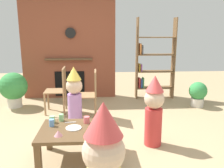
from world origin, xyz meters
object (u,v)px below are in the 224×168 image
bookshelf (153,62)px  paper_plate_front (103,134)px  paper_cup_far_left (61,118)px  dining_chair_left (60,87)px  paper_cup_center (100,124)px  paper_plate_rear (74,128)px  potted_plant_tall (198,93)px  birthday_cake_slice (58,133)px  dining_chair_middle (91,91)px  coffee_table (78,134)px  potted_plant_short (14,88)px  child_by_the_chairs (74,94)px  child_in_pink (154,109)px  paper_cup_near_left (52,123)px  paper_cup_near_right (87,120)px  paper_cup_far_right (52,119)px

bookshelf → paper_plate_front: 3.25m
paper_cup_far_left → dining_chair_left: bearing=99.4°
paper_cup_center → paper_cup_far_left: paper_cup_far_left is taller
paper_plate_rear → potted_plant_tall: potted_plant_tall is taller
birthday_cake_slice → dining_chair_middle: 1.71m
coffee_table → potted_plant_short: (-1.54, 2.24, 0.07)m
child_by_the_chairs → dining_chair_left: (-0.35, 0.63, -0.03)m
birthday_cake_slice → paper_cup_far_left: bearing=94.0°
paper_cup_far_left → child_in_pink: 1.28m
paper_cup_far_left → child_by_the_chairs: size_ratio=0.09×
paper_cup_near_left → paper_plate_front: bearing=-24.6°
bookshelf → paper_cup_far_left: bookshelf is taller
child_in_pink → dining_chair_left: (-1.54, 1.49, -0.03)m
coffee_table → paper_cup_center: size_ratio=10.63×
coffee_table → child_by_the_chairs: 1.24m
child_in_pink → potted_plant_tall: size_ratio=1.89×
paper_cup_center → child_in_pink: bearing=23.7°
potted_plant_tall → paper_plate_front: bearing=-133.1°
coffee_table → paper_cup_far_left: bearing=130.9°
paper_cup_near_right → paper_plate_front: 0.43m
birthday_cake_slice → child_by_the_chairs: size_ratio=0.10×
paper_cup_near_left → paper_cup_far_left: (0.10, 0.17, 0.00)m
child_in_pink → dining_chair_middle: size_ratio=1.13×
paper_plate_front → birthday_cake_slice: 0.52m
potted_plant_short → paper_cup_near_left: bearing=-60.7°
paper_plate_rear → dining_chair_middle: bearing=83.4°
coffee_table → paper_cup_far_left: (-0.24, 0.28, 0.11)m
child_by_the_chairs → paper_cup_far_right: bearing=-18.8°
paper_cup_far_right → dining_chair_left: (-0.15, 1.62, 0.04)m
coffee_table → birthday_cake_slice: bearing=-138.1°
potted_plant_short → paper_cup_near_right: bearing=-51.3°
child_in_pink → potted_plant_short: bearing=-55.3°
paper_cup_near_right → birthday_cake_slice: bearing=-129.1°
dining_chair_left → potted_plant_tall: bearing=-177.6°
paper_cup_near_left → paper_cup_center: paper_cup_near_left is taller
paper_cup_near_right → child_by_the_chairs: size_ratio=0.08×
paper_cup_near_right → paper_cup_center: bearing=-44.7°
child_in_pink → birthday_cake_slice: bearing=4.6°
dining_chair_left → dining_chair_middle: size_ratio=1.00×
bookshelf → paper_cup_center: 3.07m
birthday_cake_slice → dining_chair_left: dining_chair_left is taller
coffee_table → paper_plate_front: bearing=-31.6°
potted_plant_tall → potted_plant_short: 3.93m
paper_cup_near_left → birthday_cake_slice: paper_cup_near_left is taller
potted_plant_tall → paper_cup_center: bearing=-136.4°
paper_cup_center → paper_plate_front: paper_cup_center is taller
paper_cup_near_right → birthday_cake_slice: (-0.31, -0.38, -0.01)m
paper_plate_rear → birthday_cake_slice: 0.26m
paper_cup_far_right → child_by_the_chairs: (0.20, 0.99, 0.07)m
paper_cup_near_right → dining_chair_left: bearing=110.0°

